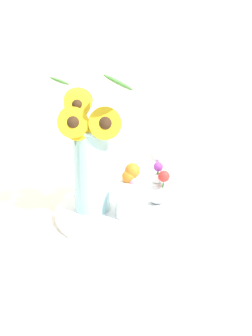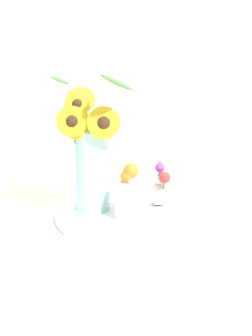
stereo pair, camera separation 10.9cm
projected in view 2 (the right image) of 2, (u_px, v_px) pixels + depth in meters
name	position (u px, v px, depth m)	size (l,w,h in m)	color
ground_plane	(119.00, 225.00, 1.07)	(6.00, 6.00, 0.00)	silver
serving_tray	(126.00, 212.00, 1.13)	(0.40, 0.40, 0.02)	silver
mason_jar_sunflowers	(91.00, 155.00, 1.09)	(0.24, 0.24, 0.39)	#9ED1D6
vase_small_center	(129.00, 194.00, 1.06)	(0.08, 0.09, 0.15)	white
vase_bulb_right	(159.00, 185.00, 1.14)	(0.07, 0.09, 0.16)	white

